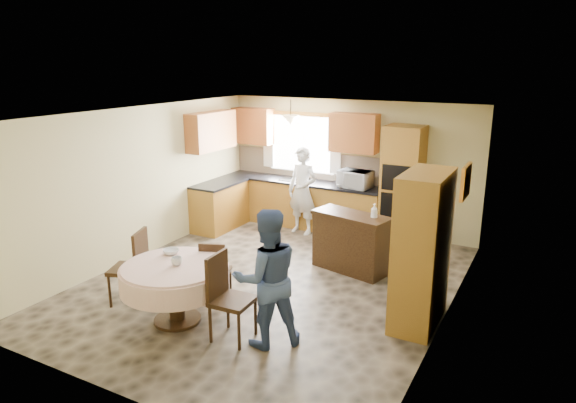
{
  "coord_description": "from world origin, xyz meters",
  "views": [
    {
      "loc": [
        3.56,
        -6.08,
        3.22
      ],
      "look_at": [
        0.13,
        0.3,
        1.21
      ],
      "focal_mm": 32.0,
      "sensor_mm": 36.0,
      "label": 1
    }
  ],
  "objects_px": {
    "oven_tower": "(402,185)",
    "sideboard": "(350,244)",
    "dining_table": "(175,278)",
    "chair_right": "(226,292)",
    "person_sink": "(302,191)",
    "cupboard": "(422,250)",
    "person_dining": "(267,278)",
    "chair_back": "(215,268)",
    "chair_left": "(133,263)"
  },
  "relations": [
    {
      "from": "oven_tower",
      "to": "chair_back",
      "type": "distance_m",
      "value": 3.91
    },
    {
      "from": "chair_back",
      "to": "person_dining",
      "type": "height_order",
      "value": "person_dining"
    },
    {
      "from": "chair_left",
      "to": "chair_right",
      "type": "bearing_deg",
      "value": 63.52
    },
    {
      "from": "cupboard",
      "to": "person_dining",
      "type": "relative_size",
      "value": 1.18
    },
    {
      "from": "oven_tower",
      "to": "person_dining",
      "type": "relative_size",
      "value": 1.29
    },
    {
      "from": "chair_right",
      "to": "person_sink",
      "type": "relative_size",
      "value": 0.63
    },
    {
      "from": "chair_left",
      "to": "person_sink",
      "type": "height_order",
      "value": "person_sink"
    },
    {
      "from": "cupboard",
      "to": "chair_back",
      "type": "bearing_deg",
      "value": -164.35
    },
    {
      "from": "dining_table",
      "to": "person_sink",
      "type": "height_order",
      "value": "person_sink"
    },
    {
      "from": "sideboard",
      "to": "oven_tower",
      "type": "bearing_deg",
      "value": 92.92
    },
    {
      "from": "dining_table",
      "to": "person_dining",
      "type": "relative_size",
      "value": 0.82
    },
    {
      "from": "dining_table",
      "to": "chair_right",
      "type": "relative_size",
      "value": 1.29
    },
    {
      "from": "dining_table",
      "to": "person_dining",
      "type": "bearing_deg",
      "value": 4.35
    },
    {
      "from": "chair_left",
      "to": "person_dining",
      "type": "distance_m",
      "value": 2.14
    },
    {
      "from": "sideboard",
      "to": "person_dining",
      "type": "bearing_deg",
      "value": -77.82
    },
    {
      "from": "oven_tower",
      "to": "chair_right",
      "type": "height_order",
      "value": "oven_tower"
    },
    {
      "from": "oven_tower",
      "to": "person_sink",
      "type": "distance_m",
      "value": 1.85
    },
    {
      "from": "chair_right",
      "to": "person_sink",
      "type": "height_order",
      "value": "person_sink"
    },
    {
      "from": "cupboard",
      "to": "person_sink",
      "type": "bearing_deg",
      "value": 139.57
    },
    {
      "from": "oven_tower",
      "to": "chair_left",
      "type": "relative_size",
      "value": 2.05
    },
    {
      "from": "chair_left",
      "to": "chair_back",
      "type": "xyz_separation_m",
      "value": [
        0.94,
        0.54,
        -0.09
      ]
    },
    {
      "from": "cupboard",
      "to": "dining_table",
      "type": "bearing_deg",
      "value": -152.3
    },
    {
      "from": "cupboard",
      "to": "dining_table",
      "type": "distance_m",
      "value": 3.07
    },
    {
      "from": "person_sink",
      "to": "chair_right",
      "type": "bearing_deg",
      "value": -67.91
    },
    {
      "from": "oven_tower",
      "to": "person_sink",
      "type": "bearing_deg",
      "value": -167.7
    },
    {
      "from": "cupboard",
      "to": "chair_left",
      "type": "distance_m",
      "value": 3.78
    },
    {
      "from": "dining_table",
      "to": "chair_right",
      "type": "bearing_deg",
      "value": -1.05
    },
    {
      "from": "cupboard",
      "to": "chair_left",
      "type": "bearing_deg",
      "value": -160.28
    },
    {
      "from": "person_dining",
      "to": "dining_table",
      "type": "bearing_deg",
      "value": -40.11
    },
    {
      "from": "person_sink",
      "to": "person_dining",
      "type": "relative_size",
      "value": 1.01
    },
    {
      "from": "cupboard",
      "to": "person_dining",
      "type": "height_order",
      "value": "cupboard"
    },
    {
      "from": "oven_tower",
      "to": "sideboard",
      "type": "height_order",
      "value": "oven_tower"
    },
    {
      "from": "sideboard",
      "to": "dining_table",
      "type": "bearing_deg",
      "value": -103.92
    },
    {
      "from": "chair_back",
      "to": "person_sink",
      "type": "bearing_deg",
      "value": -107.82
    },
    {
      "from": "chair_back",
      "to": "dining_table",
      "type": "bearing_deg",
      "value": 59.41
    },
    {
      "from": "cupboard",
      "to": "chair_right",
      "type": "bearing_deg",
      "value": -143.24
    },
    {
      "from": "cupboard",
      "to": "dining_table",
      "type": "relative_size",
      "value": 1.44
    },
    {
      "from": "sideboard",
      "to": "chair_back",
      "type": "xyz_separation_m",
      "value": [
        -1.23,
        -1.89,
        0.05
      ]
    },
    {
      "from": "dining_table",
      "to": "chair_right",
      "type": "xyz_separation_m",
      "value": [
        0.78,
        -0.01,
        -0.02
      ]
    },
    {
      "from": "cupboard",
      "to": "person_dining",
      "type": "xyz_separation_m",
      "value": [
        -1.42,
        -1.32,
        -0.15
      ]
    },
    {
      "from": "oven_tower",
      "to": "dining_table",
      "type": "distance_m",
      "value": 4.57
    },
    {
      "from": "oven_tower",
      "to": "sideboard",
      "type": "bearing_deg",
      "value": -100.34
    },
    {
      "from": "person_dining",
      "to": "oven_tower",
      "type": "bearing_deg",
      "value": -139.29
    },
    {
      "from": "oven_tower",
      "to": "person_sink",
      "type": "xyz_separation_m",
      "value": [
        -1.79,
        -0.39,
        -0.23
      ]
    },
    {
      "from": "chair_left",
      "to": "sideboard",
      "type": "bearing_deg",
      "value": 117.43
    },
    {
      "from": "oven_tower",
      "to": "sideboard",
      "type": "relative_size",
      "value": 1.74
    },
    {
      "from": "oven_tower",
      "to": "chair_right",
      "type": "bearing_deg",
      "value": -101.23
    },
    {
      "from": "oven_tower",
      "to": "cupboard",
      "type": "relative_size",
      "value": 1.09
    },
    {
      "from": "dining_table",
      "to": "chair_left",
      "type": "bearing_deg",
      "value": 170.18
    },
    {
      "from": "sideboard",
      "to": "cupboard",
      "type": "bearing_deg",
      "value": -26.97
    }
  ]
}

